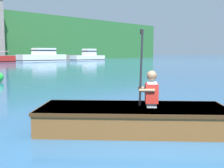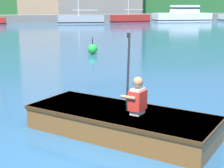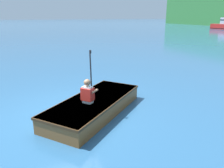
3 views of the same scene
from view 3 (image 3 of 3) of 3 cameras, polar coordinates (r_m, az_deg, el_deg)
name	(u,v)px [view 3 (image 3 of 3)]	position (r m, az deg, el deg)	size (l,w,h in m)	color
ground_plane	(64,114)	(6.02, -12.52, -7.69)	(300.00, 300.00, 0.00)	#28567F
moored_boat_dock_east_inner	(224,25)	(47.85, 27.20, 13.47)	(4.91, 2.45, 2.18)	red
rowboat_foreground	(96,104)	(5.92, -4.31, -5.27)	(3.05, 3.21, 0.41)	brown
person_paddler	(88,92)	(5.48, -6.36, -2.08)	(0.46, 0.46, 1.31)	silver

